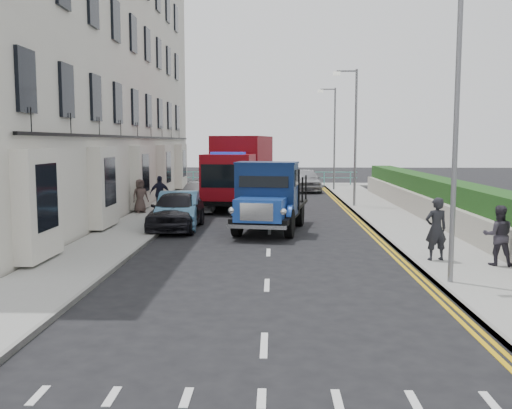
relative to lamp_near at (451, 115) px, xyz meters
The scene contains 22 objects.
ground 6.12m from the lamp_near, 154.42° to the left, with size 120.00×120.00×0.00m, color black.
pavement_west 14.98m from the lamp_near, 130.45° to the left, with size 2.40×38.00×0.12m, color gray.
pavement_east 11.74m from the lamp_near, 84.17° to the left, with size 2.60×38.00×0.12m, color gray.
promenade 31.53m from the lamp_near, 97.67° to the left, with size 30.00×2.50×0.12m, color gray.
sea_plane 62.27m from the lamp_near, 93.85° to the left, with size 120.00×120.00×0.00m, color slate.
terrace_west 20.52m from the lamp_near, 132.29° to the left, with size 6.31×30.20×14.25m.
garden_east 11.82m from the lamp_near, 74.59° to the left, with size 1.45×28.00×1.75m.
seafront_railing 30.68m from the lamp_near, 97.88° to the left, with size 13.00×0.08×1.11m.
lamp_near is the anchor object (origin of this frame).
lamp_mid 16.00m from the lamp_near, 90.00° to the left, with size 1.23×0.18×7.00m.
lamp_far 26.00m from the lamp_near, 90.00° to the left, with size 1.23×0.18×7.00m.
bedford_lorry 9.24m from the lamp_near, 118.80° to the left, with size 2.99×5.74×2.61m.
red_lorry 17.23m from the lamp_near, 109.64° to the left, with size 3.34×7.26×3.67m.
parked_car_front 12.03m from the lamp_near, 132.19° to the left, with size 1.78×4.42×1.51m, color black.
parked_car_mid 12.34m from the lamp_near, 130.83° to the left, with size 1.50×4.30×1.42m, color #5086AD.
parked_car_rear 17.20m from the lamp_near, 117.44° to the left, with size 1.93×4.75×1.38m, color silver.
seafront_car_left 29.88m from the lamp_near, 102.52° to the left, with size 2.62×5.69×1.58m, color black.
seafront_car_right 25.96m from the lamp_near, 94.06° to the left, with size 1.85×4.60×1.57m, color #9C9CA1.
pedestrian_east_near 3.91m from the lamp_near, 79.45° to the left, with size 0.64×0.42×1.75m, color black.
pedestrian_east_far 4.08m from the lamp_near, 44.04° to the left, with size 0.78×0.61×1.60m, color #2F2B35.
pedestrian_west_near 16.49m from the lamp_near, 125.22° to the left, with size 0.98×0.41×1.67m, color black.
pedestrian_west_far 16.62m from the lamp_near, 128.57° to the left, with size 0.76×0.49×1.55m, color #42342F.
Camera 1 is at (0.15, -15.21, 3.39)m, focal length 40.00 mm.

